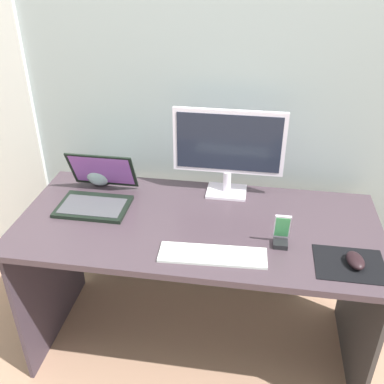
# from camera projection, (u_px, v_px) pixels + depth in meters

# --- Properties ---
(ground_plane) EXTENTS (8.00, 8.00, 0.00)m
(ground_plane) POSITION_uv_depth(u_px,v_px,m) (197.00, 342.00, 2.20)
(ground_plane) COLOR tan
(wall_back) EXTENTS (6.00, 0.04, 2.50)m
(wall_back) POSITION_uv_depth(u_px,v_px,m) (213.00, 66.00, 1.93)
(wall_back) COLOR #9BA7A7
(wall_back) RESTS_ON ground_plane
(desk) EXTENTS (1.50, 0.69, 0.72)m
(desk) POSITION_uv_depth(u_px,v_px,m) (197.00, 249.00, 1.90)
(desk) COLOR #44353E
(desk) RESTS_ON ground_plane
(monitor) EXTENTS (0.49, 0.14, 0.40)m
(monitor) POSITION_uv_depth(u_px,v_px,m) (228.00, 148.00, 1.93)
(monitor) COLOR white
(monitor) RESTS_ON desk
(laptop) EXTENTS (0.31, 0.30, 0.20)m
(laptop) POSITION_uv_depth(u_px,v_px,m) (96.00, 194.00, 1.95)
(laptop) COLOR black
(laptop) RESTS_ON desk
(fishbowl) EXTENTS (0.14, 0.14, 0.14)m
(fishbowl) POSITION_uv_depth(u_px,v_px,m) (100.00, 171.00, 2.08)
(fishbowl) COLOR silver
(fishbowl) RESTS_ON desk
(keyboard_external) EXTENTS (0.40, 0.14, 0.01)m
(keyboard_external) POSITION_uv_depth(u_px,v_px,m) (213.00, 255.00, 1.64)
(keyboard_external) COLOR white
(keyboard_external) RESTS_ON desk
(mousepad) EXTENTS (0.25, 0.20, 0.00)m
(mousepad) POSITION_uv_depth(u_px,v_px,m) (350.00, 264.00, 1.60)
(mousepad) COLOR black
(mousepad) RESTS_ON desk
(mouse) EXTENTS (0.08, 0.11, 0.04)m
(mouse) POSITION_uv_depth(u_px,v_px,m) (355.00, 260.00, 1.58)
(mouse) COLOR black
(mouse) RESTS_ON mousepad
(phone_in_dock) EXTENTS (0.06, 0.06, 0.14)m
(phone_in_dock) POSITION_uv_depth(u_px,v_px,m) (281.00, 234.00, 1.68)
(phone_in_dock) COLOR black
(phone_in_dock) RESTS_ON desk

